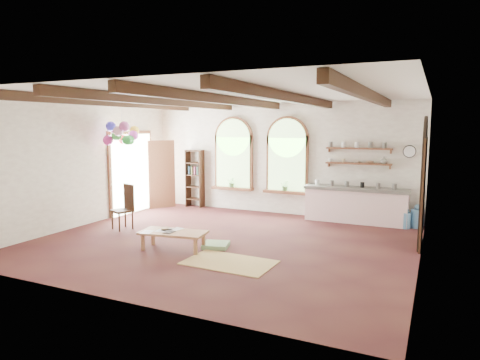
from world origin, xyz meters
The scene contains 27 objects.
floor centered at (0.00, 0.00, 0.00)m, with size 8.00×8.00×0.00m, color #502520.
ceiling_beams centered at (0.00, 0.00, 3.10)m, with size 6.20×6.80×0.18m, color #321D10, non-canonical shape.
window_left centered at (-1.40, 3.43, 1.63)m, with size 1.30×0.28×2.20m.
window_right centered at (0.30, 3.43, 1.63)m, with size 1.30×0.28×2.20m.
left_doorway centered at (-3.95, 1.80, 1.15)m, with size 0.10×1.90×2.50m, color brown.
right_doorway centered at (3.95, 1.50, 1.10)m, with size 0.10×1.30×2.40m, color black.
kitchen_counter centered at (2.30, 3.20, 0.48)m, with size 2.68×0.62×0.94m.
wall_shelf_lower centered at (2.30, 3.38, 1.55)m, with size 1.70×0.24×0.04m, color brown.
wall_shelf_upper centered at (2.30, 3.38, 1.95)m, with size 1.70×0.24×0.04m, color brown.
wall_clock centered at (3.55, 3.45, 1.90)m, with size 0.32×0.32×0.04m, color black.
bookshelf centered at (-2.70, 3.32, 0.90)m, with size 0.53×0.32×1.80m.
coffee_table centered at (-0.66, -0.97, 0.34)m, with size 1.43×0.81×0.39m.
side_chair centered at (-2.79, 0.02, 0.32)m, with size 0.57×0.57×1.11m.
floor_mat centered at (0.77, -1.26, 0.01)m, with size 1.65×1.02×0.02m, color tan.
floor_cushion centered at (0.05, -0.44, 0.05)m, with size 0.52×0.52×0.09m, color gray.
water_jug_a centered at (3.55, 3.05, 0.22)m, with size 0.27×0.27×0.51m.
water_jug_b centered at (3.82, 3.20, 0.26)m, with size 0.31×0.31×0.60m.
balloon_cluster centered at (-3.41, 0.80, 2.34)m, with size 0.88×0.93×1.16m.
table_book centered at (-1.01, -0.89, 0.40)m, with size 0.15×0.22×0.02m, color olive.
tablet centered at (-0.69, -1.07, 0.39)m, with size 0.17×0.25×0.01m, color black.
potted_plant_left centered at (-1.40, 3.32, 0.85)m, with size 0.27×0.23×0.30m, color #598C4C.
potted_plant_right centered at (0.30, 3.32, 0.85)m, with size 0.27×0.23×0.30m, color #598C4C.
shelf_cup_a centered at (1.55, 3.38, 1.62)m, with size 0.12×0.10×0.10m, color white.
shelf_cup_b centered at (1.90, 3.38, 1.62)m, with size 0.10×0.10×0.09m, color beige.
shelf_bowl_a centered at (2.25, 3.38, 1.60)m, with size 0.22×0.22×0.05m, color beige.
shelf_bowl_b centered at (2.60, 3.38, 1.60)m, with size 0.20×0.20×0.06m, color #8C664C.
shelf_vase centered at (2.95, 3.38, 1.67)m, with size 0.18×0.18×0.19m, color slate.
Camera 1 is at (4.21, -8.18, 2.55)m, focal length 32.00 mm.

